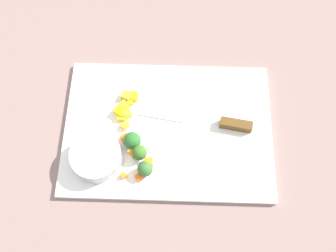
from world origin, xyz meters
name	(u,v)px	position (x,y,z in m)	size (l,w,h in m)	color
ground_plane	(168,130)	(0.00, 0.00, 0.00)	(4.00, 4.00, 0.00)	gray
cutting_board	(168,129)	(0.00, 0.00, 0.01)	(0.44, 0.31, 0.01)	white
prep_bowl	(96,157)	(-0.14, -0.07, 0.03)	(0.10, 0.10, 0.04)	#B4B4BD
chef_knife	(210,121)	(0.09, 0.02, 0.02)	(0.29, 0.07, 0.02)	silver
carrot_dice_0	(133,152)	(-0.07, -0.06, 0.02)	(0.01, 0.02, 0.02)	orange
carrot_dice_1	(149,162)	(-0.04, -0.08, 0.02)	(0.02, 0.01, 0.02)	orange
carrot_dice_2	(139,177)	(-0.05, -0.11, 0.02)	(0.01, 0.01, 0.01)	orange
carrot_dice_3	(123,176)	(-0.09, -0.11, 0.02)	(0.01, 0.01, 0.01)	orange
carrot_dice_4	(144,168)	(-0.04, -0.09, 0.02)	(0.01, 0.01, 0.01)	orange
carrot_dice_5	(125,138)	(-0.09, -0.03, 0.02)	(0.02, 0.02, 0.01)	orange
pepper_dice_0	(133,96)	(-0.08, 0.07, 0.02)	(0.02, 0.02, 0.01)	yellow
pepper_dice_1	(127,96)	(-0.09, 0.07, 0.02)	(0.02, 0.02, 0.02)	yellow
pepper_dice_2	(121,111)	(-0.10, 0.03, 0.02)	(0.02, 0.02, 0.02)	yellow
pepper_dice_3	(123,106)	(-0.10, 0.05, 0.02)	(0.02, 0.02, 0.01)	yellow
pepper_dice_4	(122,117)	(-0.10, 0.02, 0.02)	(0.02, 0.01, 0.01)	yellow
pepper_dice_5	(130,103)	(-0.08, 0.05, 0.02)	(0.01, 0.01, 0.01)	yellow
pepper_dice_6	(125,127)	(-0.09, 0.00, 0.02)	(0.02, 0.01, 0.01)	yellow
pepper_dice_7	(127,113)	(-0.09, 0.03, 0.02)	(0.02, 0.02, 0.02)	yellow
broccoli_floret_0	(139,153)	(-0.06, -0.06, 0.03)	(0.03, 0.03, 0.04)	#84BD68
broccoli_floret_1	(145,169)	(-0.04, -0.10, 0.03)	(0.03, 0.03, 0.03)	#95C057
broccoli_floret_2	(132,141)	(-0.07, -0.04, 0.03)	(0.04, 0.04, 0.04)	#94B45E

